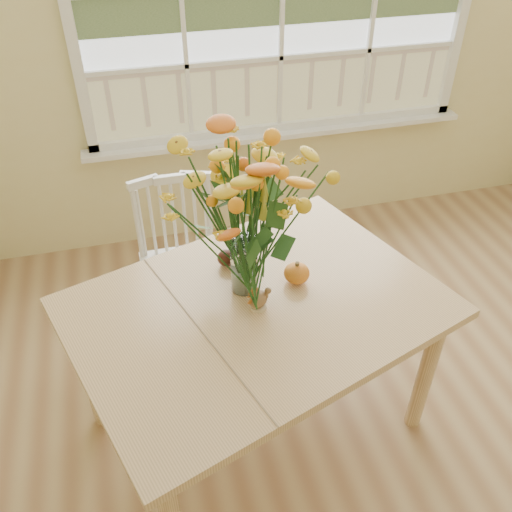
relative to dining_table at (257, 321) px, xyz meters
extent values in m
cube|color=beige|center=(0.55, 1.59, 0.70)|extent=(4.00, 0.02, 2.70)
cube|color=white|center=(0.55, 1.52, 0.04)|extent=(2.42, 0.12, 0.03)
cube|color=tan|center=(0.00, 0.00, 0.07)|extent=(1.63, 1.38, 0.04)
cube|color=tan|center=(0.00, 0.00, 0.00)|extent=(1.48, 1.23, 0.10)
cylinder|color=tan|center=(-0.70, 0.19, -0.30)|extent=(0.07, 0.07, 0.70)
cylinder|color=tan|center=(0.70, -0.19, -0.30)|extent=(0.07, 0.07, 0.70)
cylinder|color=tan|center=(0.44, 0.58, -0.30)|extent=(0.07, 0.07, 0.70)
cube|color=white|center=(-0.22, 0.67, -0.24)|extent=(0.40, 0.38, 0.05)
cube|color=white|center=(-0.22, 0.82, -0.01)|extent=(0.40, 0.04, 0.46)
cylinder|color=white|center=(-0.37, 0.52, -0.46)|extent=(0.03, 0.03, 0.39)
cylinder|color=white|center=(-0.37, 0.81, -0.46)|extent=(0.03, 0.03, 0.39)
cylinder|color=white|center=(-0.06, 0.52, -0.46)|extent=(0.03, 0.03, 0.39)
cylinder|color=white|center=(-0.06, 0.82, -0.46)|extent=(0.03, 0.03, 0.39)
cylinder|color=white|center=(-0.02, 0.11, 0.21)|extent=(0.10, 0.10, 0.24)
ellipsoid|color=#D15918|center=(0.19, 0.09, 0.13)|extent=(0.10, 0.10, 0.08)
cylinder|color=#CCB78C|center=(0.00, -0.02, 0.10)|extent=(0.06, 0.06, 0.01)
ellipsoid|color=brown|center=(0.00, -0.02, 0.13)|extent=(0.10, 0.10, 0.07)
ellipsoid|color=#38160F|center=(-0.06, 0.26, 0.13)|extent=(0.08, 0.08, 0.07)
camera|label=1|loc=(-0.39, -1.48, 1.52)|focal=38.00mm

